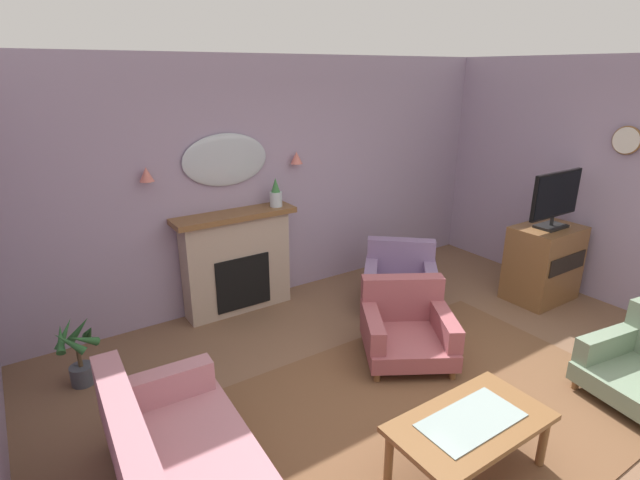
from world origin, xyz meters
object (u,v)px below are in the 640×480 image
(wall_sconce_left, at_px, (146,174))
(tv_cabinet, at_px, (543,263))
(wall_sconce_right, at_px, (296,158))
(armchair_near_fireplace, at_px, (400,279))
(tv_flatscreen, at_px, (556,198))
(potted_plant_small_fern, at_px, (78,353))
(mantel_vase_centre, at_px, (276,194))
(fireplace, at_px, (237,263))
(coffee_table, at_px, (470,428))
(armchair_in_corner, at_px, (406,326))
(floral_couch, at_px, (178,470))
(wall_clock, at_px, (627,140))
(wall_mirror, at_px, (226,160))

(wall_sconce_left, distance_m, tv_cabinet, 4.56)
(wall_sconce_right, distance_m, armchair_near_fireplace, 1.86)
(tv_cabinet, bearing_deg, tv_flatscreen, -90.00)
(armchair_near_fireplace, distance_m, potted_plant_small_fern, 3.42)
(tv_cabinet, height_order, potted_plant_small_fern, tv_cabinet)
(mantel_vase_centre, relative_size, tv_cabinet, 0.36)
(wall_sconce_right, bearing_deg, wall_sconce_left, 180.00)
(fireplace, height_order, tv_cabinet, fireplace)
(coffee_table, height_order, tv_flatscreen, tv_flatscreen)
(tv_cabinet, height_order, tv_flatscreen, tv_flatscreen)
(armchair_near_fireplace, bearing_deg, armchair_in_corner, -129.70)
(wall_sconce_right, height_order, floral_couch, wall_sconce_right)
(mantel_vase_centre, bearing_deg, potted_plant_small_fern, -167.55)
(mantel_vase_centre, relative_size, wall_sconce_right, 2.33)
(tv_cabinet, bearing_deg, mantel_vase_centre, 147.02)
(armchair_in_corner, relative_size, tv_flatscreen, 1.33)
(mantel_vase_centre, distance_m, wall_sconce_left, 1.40)
(tv_flatscreen, distance_m, potted_plant_small_fern, 5.14)
(mantel_vase_centre, height_order, wall_clock, wall_clock)
(tv_cabinet, bearing_deg, wall_sconce_right, 141.32)
(wall_sconce_left, height_order, armchair_near_fireplace, wall_sconce_left)
(floral_couch, height_order, armchair_in_corner, floral_couch)
(fireplace, bearing_deg, armchair_in_corner, -61.93)
(wall_sconce_right, relative_size, tv_cabinet, 0.16)
(wall_clock, bearing_deg, armchair_near_fireplace, 148.04)
(wall_mirror, height_order, wall_sconce_left, wall_mirror)
(floral_couch, bearing_deg, coffee_table, -24.59)
(wall_mirror, distance_m, tv_flatscreen, 3.70)
(fireplace, distance_m, mantel_vase_centre, 0.88)
(armchair_in_corner, bearing_deg, wall_clock, -8.37)
(floral_couch, relative_size, armchair_near_fireplace, 1.53)
(wall_sconce_right, bearing_deg, mantel_vase_centre, -161.08)
(wall_mirror, height_order, armchair_in_corner, wall_mirror)
(wall_clock, distance_m, armchair_near_fireplace, 2.85)
(wall_clock, height_order, tv_cabinet, wall_clock)
(wall_sconce_right, xyz_separation_m, tv_cabinet, (2.29, -1.83, -1.21))
(floral_couch, xyz_separation_m, potted_plant_small_fern, (-0.29, 1.78, -0.01))
(mantel_vase_centre, distance_m, floral_couch, 3.16)
(tv_cabinet, xyz_separation_m, tv_flatscreen, (0.00, -0.02, 0.80))
(wall_mirror, xyz_separation_m, wall_sconce_right, (0.85, -0.05, -0.05))
(wall_sconce_left, xyz_separation_m, potted_plant_small_fern, (-0.90, -0.62, -1.35))
(coffee_table, relative_size, armchair_near_fireplace, 0.96)
(wall_mirror, bearing_deg, wall_sconce_left, -176.63)
(fireplace, xyz_separation_m, armchair_in_corner, (0.93, -1.75, -0.27))
(wall_sconce_right, height_order, coffee_table, wall_sconce_right)
(tv_flatscreen, bearing_deg, wall_sconce_left, 155.07)
(coffee_table, bearing_deg, floral_couch, 155.41)
(floral_couch, distance_m, tv_cabinet, 4.64)
(coffee_table, relative_size, floral_couch, 0.63)
(coffee_table, bearing_deg, mantel_vase_centre, 85.30)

